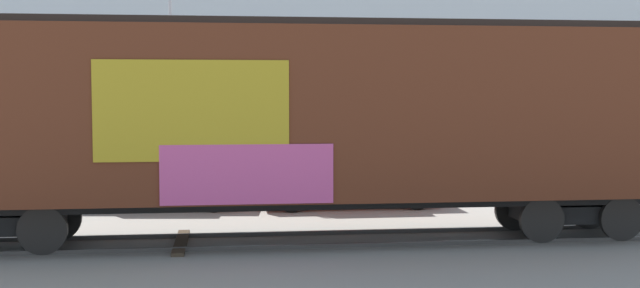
# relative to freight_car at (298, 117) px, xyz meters

# --- Properties ---
(ground_plane) EXTENTS (260.00, 260.00, 0.00)m
(ground_plane) POSITION_rel_freight_car_xyz_m (-0.42, 0.00, -2.54)
(ground_plane) COLOR gray
(track) EXTENTS (60.02, 3.55, 0.08)m
(track) POSITION_rel_freight_car_xyz_m (-0.98, -0.02, -2.50)
(track) COLOR #4C4742
(track) RESTS_ON ground_plane
(freight_car) EXTENTS (15.99, 3.11, 4.52)m
(freight_car) POSITION_rel_freight_car_xyz_m (0.00, 0.00, 0.00)
(freight_car) COLOR #5B2B19
(freight_car) RESTS_ON ground_plane
(hillside) EXTENTS (136.63, 38.34, 17.23)m
(hillside) POSITION_rel_freight_car_xyz_m (-0.42, 63.77, 3.63)
(hillside) COLOR silver
(hillside) RESTS_ON ground_plane
(parked_car_black) EXTENTS (4.55, 2.37, 1.64)m
(parked_car_black) POSITION_rel_freight_car_xyz_m (-3.31, 5.20, -1.71)
(parked_car_black) COLOR black
(parked_car_black) RESTS_ON ground_plane
(parked_car_red) EXTENTS (4.82, 2.01, 1.63)m
(parked_car_red) POSITION_rel_freight_car_xyz_m (1.69, 4.80, -1.71)
(parked_car_red) COLOR #B21E1E
(parked_car_red) RESTS_ON ground_plane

